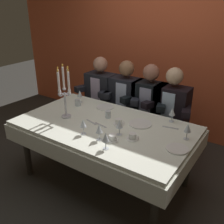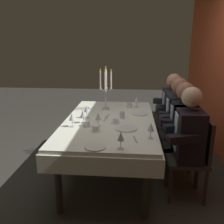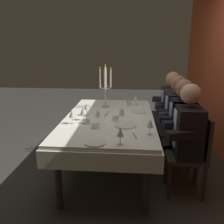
% 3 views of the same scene
% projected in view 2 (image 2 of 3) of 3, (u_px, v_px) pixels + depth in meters
% --- Properties ---
extents(ground_plane, '(12.00, 12.00, 0.00)m').
position_uv_depth(ground_plane, '(110.00, 172.00, 3.21)').
color(ground_plane, '#373430').
extents(dining_table, '(1.94, 1.14, 0.74)m').
position_uv_depth(dining_table, '(110.00, 128.00, 3.03)').
color(dining_table, white).
rests_on(dining_table, ground_plane).
extents(candelabra, '(0.19, 0.19, 0.62)m').
position_uv_depth(candelabra, '(106.00, 89.00, 3.37)').
color(candelabra, silver).
rests_on(candelabra, dining_table).
extents(dinner_plate_0, '(0.22, 0.22, 0.01)m').
position_uv_depth(dinner_plate_0, '(139.00, 114.00, 3.22)').
color(dinner_plate_0, white).
rests_on(dinner_plate_0, dining_table).
extents(dinner_plate_1, '(0.25, 0.25, 0.01)m').
position_uv_depth(dinner_plate_1, '(126.00, 128.00, 2.67)').
color(dinner_plate_1, white).
rests_on(dinner_plate_1, dining_table).
extents(dinner_plate_2, '(0.20, 0.20, 0.01)m').
position_uv_depth(dinner_plate_2, '(95.00, 147.00, 2.19)').
color(dinner_plate_2, white).
rests_on(dinner_plate_2, dining_table).
extents(wine_glass_0, '(0.07, 0.07, 0.16)m').
position_uv_depth(wine_glass_0, '(137.00, 100.00, 3.55)').
color(wine_glass_0, silver).
rests_on(wine_glass_0, dining_table).
extents(wine_glass_1, '(0.07, 0.07, 0.16)m').
position_uv_depth(wine_glass_1, '(151.00, 127.00, 2.38)').
color(wine_glass_1, silver).
rests_on(wine_glass_1, dining_table).
extents(wine_glass_2, '(0.07, 0.07, 0.16)m').
position_uv_depth(wine_glass_2, '(72.00, 117.00, 2.71)').
color(wine_glass_2, silver).
rests_on(wine_glass_2, dining_table).
extents(wine_glass_3, '(0.07, 0.07, 0.16)m').
position_uv_depth(wine_glass_3, '(121.00, 137.00, 2.14)').
color(wine_glass_3, silver).
rests_on(wine_glass_3, dining_table).
extents(wine_glass_4, '(0.07, 0.07, 0.16)m').
position_uv_depth(wine_glass_4, '(98.00, 117.00, 2.73)').
color(wine_glass_4, silver).
rests_on(wine_glass_4, dining_table).
extents(wine_glass_5, '(0.07, 0.07, 0.16)m').
position_uv_depth(wine_glass_5, '(83.00, 113.00, 2.84)').
color(wine_glass_5, silver).
rests_on(wine_glass_5, dining_table).
extents(wine_glass_6, '(0.07, 0.07, 0.16)m').
position_uv_depth(wine_glass_6, '(87.00, 109.00, 3.04)').
color(wine_glass_6, silver).
rests_on(wine_glass_6, dining_table).
extents(water_tumbler_0, '(0.06, 0.06, 0.09)m').
position_uv_depth(water_tumbler_0, '(122.00, 115.00, 3.03)').
color(water_tumbler_0, silver).
rests_on(water_tumbler_0, dining_table).
extents(water_tumbler_1, '(0.07, 0.07, 0.08)m').
position_uv_depth(water_tumbler_1, '(130.00, 105.00, 3.53)').
color(water_tumbler_1, silver).
rests_on(water_tumbler_1, dining_table).
extents(coffee_cup_0, '(0.13, 0.12, 0.06)m').
position_uv_depth(coffee_cup_0, '(96.00, 129.00, 2.60)').
color(coffee_cup_0, white).
rests_on(coffee_cup_0, dining_table).
extents(coffee_cup_1, '(0.13, 0.12, 0.06)m').
position_uv_depth(coffee_cup_1, '(116.00, 121.00, 2.86)').
color(coffee_cup_1, white).
rests_on(coffee_cup_1, dining_table).
extents(coffee_cup_2, '(0.13, 0.12, 0.06)m').
position_uv_depth(coffee_cup_2, '(87.00, 124.00, 2.75)').
color(coffee_cup_2, white).
rests_on(coffee_cup_2, dining_table).
extents(fork_0, '(0.17, 0.05, 0.01)m').
position_uv_depth(fork_0, '(135.00, 139.00, 2.37)').
color(fork_0, '#B7B7BC').
rests_on(fork_0, dining_table).
extents(fork_1, '(0.17, 0.05, 0.01)m').
position_uv_depth(fork_1, '(106.00, 119.00, 3.02)').
color(fork_1, '#B7B7BC').
rests_on(fork_1, dining_table).
extents(fork_2, '(0.17, 0.06, 0.01)m').
position_uv_depth(fork_2, '(107.00, 116.00, 3.14)').
color(fork_2, '#B7B7BC').
rests_on(fork_2, dining_table).
extents(seated_diner_0, '(0.63, 0.48, 1.24)m').
position_uv_depth(seated_diner_0, '(172.00, 107.00, 3.59)').
color(seated_diner_0, '#2C2721').
rests_on(seated_diner_0, ground_plane).
extents(seated_diner_1, '(0.63, 0.48, 1.24)m').
position_uv_depth(seated_diner_1, '(178.00, 116.00, 3.18)').
color(seated_diner_1, '#2C2721').
rests_on(seated_diner_1, ground_plane).
extents(seated_diner_2, '(0.63, 0.48, 1.24)m').
position_uv_depth(seated_diner_2, '(183.00, 124.00, 2.83)').
color(seated_diner_2, '#2C2721').
rests_on(seated_diner_2, ground_plane).
extents(seated_diner_3, '(0.63, 0.48, 1.24)m').
position_uv_depth(seated_diner_3, '(189.00, 134.00, 2.53)').
color(seated_diner_3, '#2C2721').
rests_on(seated_diner_3, ground_plane).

